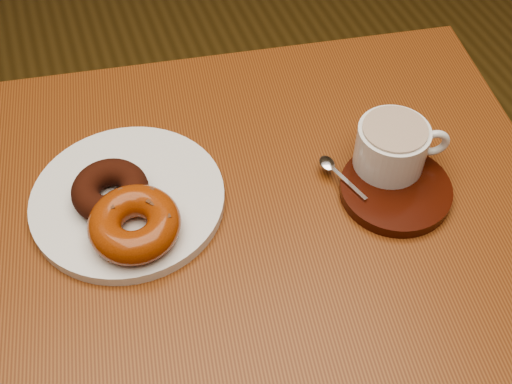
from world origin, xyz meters
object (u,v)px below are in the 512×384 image
object	(u,v)px
cafe_table	(243,257)
donut_plate	(128,199)
saucer	(395,190)
coffee_cup	(393,146)

from	to	relation	value
cafe_table	donut_plate	world-z (taller)	donut_plate
saucer	coffee_cup	size ratio (longest dim) A/B	1.19
donut_plate	saucer	size ratio (longest dim) A/B	1.72
cafe_table	coffee_cup	bearing A→B (deg)	5.89
donut_plate	coffee_cup	distance (m)	0.36
saucer	coffee_cup	bearing A→B (deg)	77.45
saucer	coffee_cup	world-z (taller)	coffee_cup
saucer	coffee_cup	distance (m)	0.06
cafe_table	saucer	bearing A→B (deg)	-5.57
cafe_table	saucer	size ratio (longest dim) A/B	6.19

